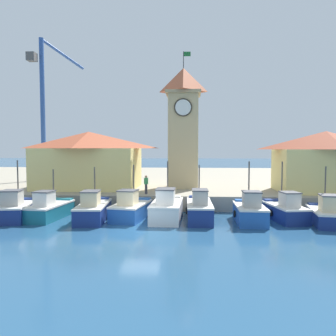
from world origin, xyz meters
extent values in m
plane|color=navy|center=(0.00, 0.00, 0.00)|extent=(300.00, 300.00, 0.00)
cube|color=#9E937F|center=(0.00, 26.07, 0.64)|extent=(120.00, 40.00, 1.27)
cube|color=navy|center=(-9.58, 2.33, 0.54)|extent=(2.71, 4.52, 1.07)
cube|color=navy|center=(-9.89, 4.17, 1.19)|extent=(1.80, 0.88, 0.24)
cube|color=silver|center=(-9.58, 2.33, 1.12)|extent=(2.78, 4.59, 0.12)
cube|color=#B2ADA3|center=(-9.46, 1.60, 1.69)|extent=(1.41, 1.46, 1.02)
cube|color=#4C4C51|center=(-9.46, 1.60, 2.24)|extent=(1.51, 1.55, 0.08)
cylinder|color=#4C4742|center=(-9.67, 2.85, 2.77)|extent=(0.10, 0.10, 3.18)
torus|color=black|center=(-10.70, 2.36, 0.54)|extent=(0.21, 0.53, 0.52)
cube|color=#196B7F|center=(-7.24, 2.87, 0.50)|extent=(2.26, 4.57, 0.99)
cube|color=#196B7F|center=(-7.04, 4.81, 1.11)|extent=(1.60, 0.76, 0.24)
cube|color=silver|center=(-7.24, 2.87, 1.04)|extent=(2.33, 4.63, 0.12)
cube|color=silver|center=(-7.32, 2.10, 1.59)|extent=(1.22, 1.43, 0.99)
cube|color=#4C4C51|center=(-7.32, 2.10, 2.13)|extent=(1.31, 1.51, 0.08)
cylinder|color=#4C4742|center=(-7.18, 3.41, 2.37)|extent=(0.10, 0.10, 2.55)
torus|color=black|center=(-8.20, 3.19, 0.50)|extent=(0.17, 0.53, 0.52)
cube|color=navy|center=(-3.83, 2.49, 0.55)|extent=(2.28, 5.01, 1.11)
cube|color=navy|center=(-4.02, 4.67, 1.23)|extent=(1.64, 0.73, 0.24)
cube|color=silver|center=(-3.83, 2.49, 1.16)|extent=(2.35, 5.07, 0.12)
cube|color=beige|center=(-3.76, 1.65, 1.70)|extent=(1.24, 1.55, 0.97)
cube|color=#4C4C51|center=(-3.76, 1.65, 2.23)|extent=(1.33, 1.64, 0.08)
cylinder|color=#4C4742|center=(-3.88, 3.10, 2.53)|extent=(0.10, 0.10, 2.63)
torus|color=black|center=(-4.87, 2.65, 0.55)|extent=(0.16, 0.53, 0.52)
cube|color=#2356A8|center=(-1.14, 3.18, 0.53)|extent=(2.69, 4.62, 1.06)
cube|color=#2356A8|center=(-0.83, 5.08, 1.18)|extent=(1.78, 0.87, 0.24)
cube|color=silver|center=(-1.14, 3.18, 1.11)|extent=(2.76, 4.69, 0.12)
cube|color=beige|center=(-1.27, 2.43, 1.67)|extent=(1.40, 1.48, 1.00)
cube|color=#4C4C51|center=(-1.27, 2.43, 2.21)|extent=(1.49, 1.58, 0.08)
cylinder|color=#4C4742|center=(-1.05, 3.72, 2.58)|extent=(0.10, 0.10, 2.82)
torus|color=black|center=(-2.17, 3.57, 0.53)|extent=(0.20, 0.53, 0.52)
cube|color=silver|center=(1.51, 3.06, 0.60)|extent=(2.23, 4.99, 1.20)
cube|color=silver|center=(1.58, 5.27, 1.32)|extent=(1.78, 0.66, 0.24)
cube|color=silver|center=(1.51, 3.06, 1.25)|extent=(2.29, 5.05, 0.12)
cube|color=silver|center=(1.48, 2.20, 1.82)|extent=(1.29, 1.52, 1.01)
cube|color=#4C4C51|center=(1.48, 2.20, 2.36)|extent=(1.37, 1.60, 0.08)
cylinder|color=#4C4742|center=(1.53, 3.67, 2.79)|extent=(0.10, 0.10, 2.97)
torus|color=black|center=(0.40, 3.34, 0.60)|extent=(0.14, 0.52, 0.52)
cube|color=navy|center=(3.90, 3.15, 0.59)|extent=(1.78, 5.19, 1.18)
cube|color=navy|center=(3.87, 5.48, 1.30)|extent=(1.47, 0.61, 0.24)
cube|color=silver|center=(3.90, 3.15, 1.23)|extent=(1.84, 5.25, 0.12)
cube|color=#B2ADA3|center=(3.91, 2.24, 1.78)|extent=(1.05, 1.56, 0.99)
cube|color=#4C4C51|center=(3.91, 2.24, 2.32)|extent=(1.13, 1.64, 0.08)
cylinder|color=#4C4742|center=(3.89, 3.79, 2.64)|extent=(0.10, 0.10, 2.70)
torus|color=black|center=(2.95, 3.40, 0.59)|extent=(0.13, 0.52, 0.52)
cube|color=#2356A8|center=(7.42, 2.44, 0.56)|extent=(1.96, 4.04, 1.12)
cube|color=#2356A8|center=(7.45, 4.20, 1.24)|extent=(1.62, 0.62, 0.24)
cube|color=silver|center=(7.42, 2.44, 1.17)|extent=(2.02, 4.10, 0.12)
cube|color=#B2ADA3|center=(7.41, 1.74, 1.74)|extent=(1.16, 1.22, 1.01)
cube|color=#4C4C51|center=(7.41, 1.74, 2.28)|extent=(1.24, 1.30, 0.08)
cylinder|color=#4C4742|center=(7.43, 2.94, 2.77)|extent=(0.10, 0.10, 3.08)
torus|color=black|center=(6.40, 2.66, 0.56)|extent=(0.13, 0.52, 0.52)
cube|color=navy|center=(10.10, 3.34, 0.51)|extent=(2.49, 4.45, 1.03)
cube|color=navy|center=(9.78, 5.17, 1.15)|extent=(1.61, 0.85, 0.24)
cube|color=silver|center=(10.10, 3.34, 1.08)|extent=(2.56, 4.52, 0.12)
cube|color=beige|center=(10.22, 2.62, 1.62)|extent=(1.28, 1.43, 0.96)
cube|color=#4C4C51|center=(10.22, 2.62, 2.14)|extent=(1.37, 1.52, 0.08)
cylinder|color=#4C4742|center=(10.01, 3.86, 2.70)|extent=(0.10, 0.10, 3.12)
torus|color=black|center=(9.10, 3.38, 0.51)|extent=(0.21, 0.53, 0.52)
cube|color=navy|center=(12.63, 2.28, 0.46)|extent=(2.53, 4.47, 0.92)
cube|color=navy|center=(12.90, 4.12, 1.04)|extent=(1.72, 0.83, 0.24)
cube|color=silver|center=(12.63, 2.28, 0.97)|extent=(2.60, 4.54, 0.12)
cube|color=beige|center=(12.52, 1.54, 1.55)|extent=(1.33, 1.43, 1.04)
cube|color=#4C4C51|center=(12.52, 1.54, 2.11)|extent=(1.42, 1.52, 0.08)
cylinder|color=#4C4742|center=(12.71, 2.80, 2.50)|extent=(0.10, 0.10, 2.95)
torus|color=black|center=(11.63, 2.64, 0.46)|extent=(0.19, 0.53, 0.52)
cube|color=tan|center=(2.54, 12.17, 5.90)|extent=(2.91, 2.91, 9.26)
cube|color=tan|center=(2.54, 12.17, 10.68)|extent=(3.41, 3.41, 0.30)
pyramid|color=#C1603D|center=(2.54, 12.17, 12.01)|extent=(3.41, 3.41, 2.36)
cylinder|color=white|center=(2.54, 10.65, 9.13)|extent=(1.60, 0.12, 1.60)
torus|color=#332D23|center=(2.54, 10.61, 9.13)|extent=(1.72, 0.12, 1.72)
cylinder|color=#3F3F3F|center=(2.54, 12.17, 13.99)|extent=(0.08, 0.08, 1.60)
cube|color=#1E662D|center=(2.89, 12.17, 14.54)|extent=(0.70, 0.04, 0.44)
cube|color=#E5D17A|center=(-6.91, 11.46, 3.26)|extent=(9.63, 6.63, 3.97)
pyramid|color=#B25133|center=(-6.91, 11.46, 6.07)|extent=(10.03, 7.03, 1.65)
cube|color=#E5D17A|center=(15.54, 9.87, 3.21)|extent=(8.44, 5.16, 3.88)
pyramid|color=#A3472D|center=(15.54, 9.87, 5.98)|extent=(8.84, 5.56, 1.65)
cube|color=navy|center=(-14.99, 18.99, 1.87)|extent=(2.00, 2.00, 1.20)
cylinder|color=#284C93|center=(-14.99, 18.99, 10.60)|extent=(0.56, 0.56, 16.25)
cylinder|color=#284C93|center=(-13.30, 21.71, 17.42)|extent=(3.75, 5.74, 2.61)
cube|color=#4C4C4C|center=(-15.69, 17.87, 16.15)|extent=(1.00, 1.00, 1.00)
cylinder|color=#33333D|center=(-0.60, 7.40, 1.70)|extent=(0.22, 0.22, 0.85)
cube|color=#338C4C|center=(-0.60, 7.40, 2.40)|extent=(0.34, 0.22, 0.56)
sphere|color=#9E7051|center=(-0.60, 7.40, 2.79)|extent=(0.20, 0.20, 0.20)
camera|label=1|loc=(3.14, -20.76, 5.24)|focal=35.00mm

